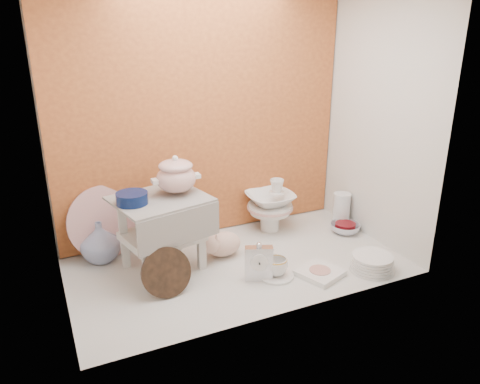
% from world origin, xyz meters
% --- Properties ---
extents(ground, '(1.80, 1.80, 0.00)m').
position_xyz_m(ground, '(0.00, 0.00, 0.00)').
color(ground, silver).
rests_on(ground, ground).
extents(niche_shell, '(1.86, 1.03, 1.53)m').
position_xyz_m(niche_shell, '(0.00, 0.18, 0.93)').
color(niche_shell, '#CD6C33').
rests_on(niche_shell, ground).
extents(step_stool, '(0.54, 0.49, 0.41)m').
position_xyz_m(step_stool, '(-0.38, 0.15, 0.20)').
color(step_stool, silver).
rests_on(step_stool, ground).
extents(soup_tureen, '(0.29, 0.29, 0.21)m').
position_xyz_m(soup_tureen, '(-0.28, 0.18, 0.51)').
color(soup_tureen, white).
rests_on(soup_tureen, step_stool).
extents(cobalt_bowl, '(0.19, 0.19, 0.06)m').
position_xyz_m(cobalt_bowl, '(-0.53, 0.13, 0.44)').
color(cobalt_bowl, '#091846').
rests_on(cobalt_bowl, step_stool).
extents(floral_platter, '(0.43, 0.18, 0.41)m').
position_xyz_m(floral_platter, '(-0.63, 0.43, 0.20)').
color(floral_platter, silver).
rests_on(floral_platter, ground).
extents(blue_white_vase, '(0.28, 0.28, 0.23)m').
position_xyz_m(blue_white_vase, '(-0.68, 0.37, 0.12)').
color(blue_white_vase, white).
rests_on(blue_white_vase, ground).
extents(lacquer_tray, '(0.26, 0.12, 0.24)m').
position_xyz_m(lacquer_tray, '(-0.44, -0.12, 0.12)').
color(lacquer_tray, black).
rests_on(lacquer_tray, ground).
extents(mantel_clock, '(0.15, 0.10, 0.21)m').
position_xyz_m(mantel_clock, '(0.03, -0.19, 0.10)').
color(mantel_clock, silver).
rests_on(mantel_clock, ground).
extents(plush_pig, '(0.27, 0.19, 0.16)m').
position_xyz_m(plush_pig, '(-0.03, 0.13, 0.08)').
color(plush_pig, beige).
rests_on(plush_pig, ground).
extents(teacup_saucer, '(0.21, 0.21, 0.01)m').
position_xyz_m(teacup_saucer, '(0.13, -0.20, 0.01)').
color(teacup_saucer, white).
rests_on(teacup_saucer, ground).
extents(gold_rim_teacup, '(0.13, 0.13, 0.09)m').
position_xyz_m(gold_rim_teacup, '(0.13, -0.20, 0.06)').
color(gold_rim_teacup, white).
rests_on(gold_rim_teacup, teacup_saucer).
extents(lattice_dish, '(0.26, 0.26, 0.03)m').
position_xyz_m(lattice_dish, '(0.35, -0.28, 0.01)').
color(lattice_dish, white).
rests_on(lattice_dish, ground).
extents(dinner_plate_stack, '(0.27, 0.27, 0.09)m').
position_xyz_m(dinner_plate_stack, '(0.63, -0.36, 0.04)').
color(dinner_plate_stack, white).
rests_on(dinner_plate_stack, ground).
extents(crystal_bowl, '(0.22, 0.22, 0.06)m').
position_xyz_m(crystal_bowl, '(0.79, 0.10, 0.03)').
color(crystal_bowl, silver).
rests_on(crystal_bowl, ground).
extents(clear_glass_vase, '(0.13, 0.13, 0.22)m').
position_xyz_m(clear_glass_vase, '(0.83, 0.20, 0.11)').
color(clear_glass_vase, silver).
rests_on(clear_glass_vase, ground).
extents(porcelain_tower, '(0.34, 0.34, 0.34)m').
position_xyz_m(porcelain_tower, '(0.38, 0.34, 0.17)').
color(porcelain_tower, white).
rests_on(porcelain_tower, ground).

